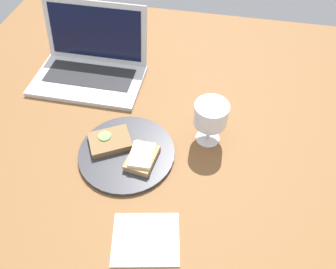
# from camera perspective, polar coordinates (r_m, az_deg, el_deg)

# --- Properties ---
(wooden_table) EXTENTS (1.40, 1.40, 0.03)m
(wooden_table) POSITION_cam_1_polar(r_m,az_deg,el_deg) (0.90, -3.39, -2.20)
(wooden_table) COLOR brown
(wooden_table) RESTS_ON ground
(plate) EXTENTS (0.25, 0.25, 0.01)m
(plate) POSITION_cam_1_polar(r_m,az_deg,el_deg) (0.87, -7.19, -3.23)
(plate) COLOR #333338
(plate) RESTS_ON wooden_table
(sandwich_with_cheese) EXTENTS (0.08, 0.10, 0.03)m
(sandwich_with_cheese) POSITION_cam_1_polar(r_m,az_deg,el_deg) (0.83, -4.37, -4.00)
(sandwich_with_cheese) COLOR #A88456
(sandwich_with_cheese) RESTS_ON plate
(sandwich_with_cucumber) EXTENTS (0.13, 0.12, 0.02)m
(sandwich_with_cucumber) POSITION_cam_1_polar(r_m,az_deg,el_deg) (0.88, -10.10, -1.12)
(sandwich_with_cucumber) COLOR brown
(sandwich_with_cucumber) RESTS_ON plate
(wine_glass) EXTENTS (0.09, 0.09, 0.13)m
(wine_glass) POSITION_cam_1_polar(r_m,az_deg,el_deg) (0.84, 7.45, 3.21)
(wine_glass) COLOR white
(wine_glass) RESTS_ON wooden_table
(laptop) EXTENTS (0.34, 0.25, 0.20)m
(laptop) POSITION_cam_1_polar(r_m,az_deg,el_deg) (1.10, -13.28, 11.99)
(laptop) COLOR silver
(laptop) RESTS_ON wooden_table
(napkin) EXTENTS (0.17, 0.15, 0.00)m
(napkin) POSITION_cam_1_polar(r_m,az_deg,el_deg) (0.75, -3.89, -17.70)
(napkin) COLOR white
(napkin) RESTS_ON wooden_table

